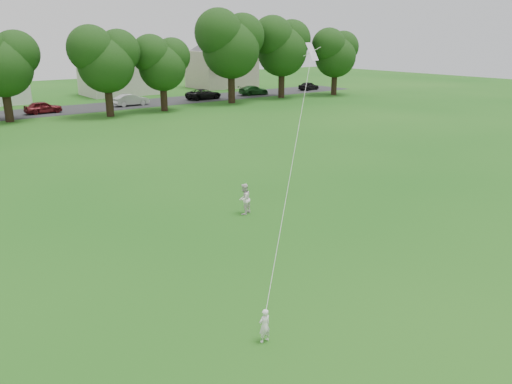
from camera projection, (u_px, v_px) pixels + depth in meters
ground at (295, 274)px, 16.09m from camera, size 160.00×160.00×0.00m
street at (3, 115)px, 47.85m from camera, size 90.00×7.00×0.01m
toddler at (265, 326)px, 12.42m from camera, size 0.33×0.22×0.92m
older_boy at (244, 199)px, 21.32m from camera, size 0.80×0.72×1.35m
kite at (295, 147)px, 17.34m from camera, size 5.15×4.55×13.91m
tree_row at (53, 51)px, 43.81m from camera, size 79.94×7.95×10.45m
parked_cars at (51, 106)px, 49.37m from camera, size 73.65×2.65×1.26m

